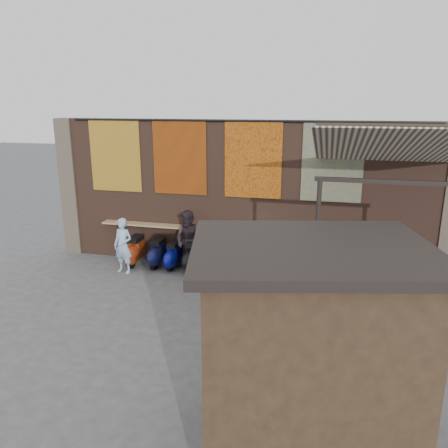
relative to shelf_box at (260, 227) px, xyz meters
name	(u,v)px	position (x,y,z in m)	size (l,w,h in m)	color
ground	(218,306)	(-0.55, -2.30, -1.25)	(70.00, 70.00, 0.00)	#474749
brick_wall	(243,195)	(-0.55, 0.40, 0.75)	(10.00, 0.40, 4.00)	brown
pier_left	(72,187)	(-5.75, 0.40, 0.75)	(0.50, 0.50, 4.00)	#4C4238
eating_counter	(240,231)	(-0.55, 0.03, -0.15)	(8.00, 0.32, 0.05)	#9E7A51
shelf_box	(260,227)	(0.00, 0.00, 0.00)	(0.59, 0.30, 0.24)	white
tapestry_redgold	(115,156)	(-4.15, 0.18, 1.75)	(1.50, 0.02, 2.00)	maroon
tapestry_sun	(180,158)	(-2.25, 0.18, 1.75)	(1.50, 0.02, 2.00)	#D8550C
tapestry_orange	(253,160)	(-0.25, 0.18, 1.75)	(1.50, 0.02, 2.00)	#B05C16
tapestry_multi	(332,162)	(1.75, 0.18, 1.75)	(1.50, 0.02, 2.00)	navy
hang_rail	(242,121)	(-0.55, 0.17, 2.73)	(0.06, 0.06, 9.50)	black
scooter_stool_0	(135,251)	(-3.47, -0.32, -0.84)	(0.38, 0.86, 0.81)	#A03615
scooter_stool_1	(157,253)	(-2.82, -0.27, -0.86)	(0.36, 0.81, 0.77)	#121744
scooter_stool_2	(173,256)	(-2.35, -0.30, -0.88)	(0.34, 0.76, 0.72)	#0D148F
scooter_stool_3	(193,256)	(-1.77, -0.34, -0.83)	(0.39, 0.87, 0.83)	black
scooter_stool_4	(212,257)	(-1.25, -0.27, -0.84)	(0.38, 0.85, 0.80)	black
scooter_stool_5	(233,260)	(-0.64, -0.34, -0.86)	(0.36, 0.81, 0.77)	navy
scooter_stool_6	(255,260)	(-0.08, -0.27, -0.82)	(0.40, 0.89, 0.84)	navy
scooter_stool_7	(274,264)	(0.45, -0.35, -0.86)	(0.37, 0.82, 0.78)	#0E6222
scooter_stool_8	(297,265)	(1.04, -0.31, -0.85)	(0.38, 0.84, 0.80)	#175C3C
diner_left	(123,246)	(-3.52, -0.90, -0.50)	(0.55, 0.36, 1.50)	#9BBCE2
diner_right	(189,241)	(-1.87, -0.30, -0.42)	(0.80, 0.63, 1.65)	#292025
shopper_navy	(371,279)	(2.68, -1.95, -0.40)	(1.00, 0.41, 1.70)	black
shopper_tan	(370,279)	(2.68, -1.83, -0.45)	(0.78, 0.50, 1.59)	#7E5950
market_stall	(306,357)	(1.58, -6.05, 0.11)	(2.50, 1.88, 2.71)	black
stall_roof	(313,250)	(1.58, -6.05, 1.52)	(2.80, 2.16, 0.12)	black
stall_sign	(297,281)	(1.36, -5.11, 0.72)	(1.20, 0.04, 0.50)	gold
stall_shelf	(294,342)	(1.36, -5.11, -0.26)	(2.08, 0.10, 0.06)	#473321
awning_canvas	(394,147)	(2.95, -1.40, 2.30)	(3.20, 3.40, 0.03)	beige
awning_ledger	(387,123)	(2.95, 0.19, 2.70)	(3.30, 0.08, 0.12)	#33261C
awning_header	(402,182)	(2.95, -2.90, 1.83)	(3.00, 0.08, 0.08)	black
awning_post_left	(316,258)	(1.55, -2.90, 0.30)	(0.09, 0.09, 3.10)	black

